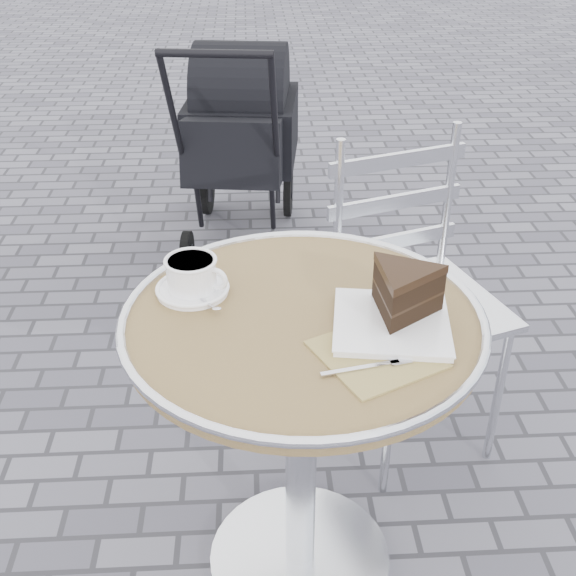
{
  "coord_description": "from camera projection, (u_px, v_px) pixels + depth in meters",
  "views": [
    {
      "loc": [
        -0.09,
        -1.17,
        1.51
      ],
      "look_at": [
        -0.03,
        0.03,
        0.78
      ],
      "focal_mm": 45.0,
      "sensor_mm": 36.0,
      "label": 1
    }
  ],
  "objects": [
    {
      "name": "cappuccino_set",
      "position": [
        193.0,
        278.0,
        1.47
      ],
      "size": [
        0.15,
        0.17,
        0.08
      ],
      "rotation": [
        0.0,
        0.0,
        -0.42
      ],
      "color": "white",
      "rests_on": "cafe_table"
    },
    {
      "name": "baby_stroller",
      "position": [
        240.0,
        144.0,
        3.09
      ],
      "size": [
        0.52,
        0.96,
        0.95
      ],
      "rotation": [
        0.0,
        0.0,
        -0.12
      ],
      "color": "black",
      "rests_on": "ground"
    },
    {
      "name": "ground",
      "position": [
        300.0,
        561.0,
        1.79
      ],
      "size": [
        80.0,
        80.0,
        0.0
      ],
      "primitive_type": "plane",
      "color": "#5C5C65",
      "rests_on": "ground"
    },
    {
      "name": "cake_plate_set",
      "position": [
        400.0,
        299.0,
        1.36
      ],
      "size": [
        0.29,
        0.33,
        0.12
      ],
      "rotation": [
        0.0,
        0.0,
        -0.14
      ],
      "color": "#967E52",
      "rests_on": "cafe_table"
    },
    {
      "name": "cafe_table",
      "position": [
        302.0,
        382.0,
        1.49
      ],
      "size": [
        0.72,
        0.72,
        0.74
      ],
      "color": "silver",
      "rests_on": "ground"
    },
    {
      "name": "bistro_chair",
      "position": [
        405.0,
        260.0,
        1.96
      ],
      "size": [
        0.51,
        0.51,
        0.89
      ],
      "rotation": [
        0.0,
        0.0,
        0.33
      ],
      "color": "silver",
      "rests_on": "ground"
    }
  ]
}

